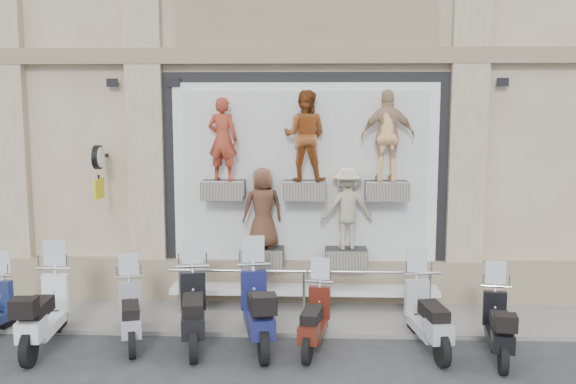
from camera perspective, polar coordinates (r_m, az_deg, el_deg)
name	(u,v)px	position (r m, az deg, el deg)	size (l,w,h in m)	color
ground	(302,361)	(10.23, 1.25, -14.83)	(90.00, 90.00, 0.00)	#2F2F32
sidewalk	(304,315)	(12.19, 1.42, -10.86)	(16.00, 2.20, 0.08)	gray
building	(307,21)	(16.58, 1.74, 14.93)	(14.00, 8.60, 12.00)	beige
shop_vitrine	(310,185)	(12.29, 1.96, 0.63)	(5.60, 0.83, 4.30)	black
guard_rail	(304,294)	(11.96, 1.42, -9.08)	(5.06, 0.10, 0.93)	#9EA0A5
clock_sign_bracket	(98,165)	(12.64, -16.50, 2.32)	(0.10, 0.80, 1.02)	black
scooter_b	(43,299)	(11.18, -20.92, -8.88)	(0.59, 2.04, 1.65)	white
scooter_c	(130,303)	(10.99, -13.86, -9.53)	(0.51, 1.74, 1.41)	gray
scooter_d	(193,296)	(10.71, -8.45, -9.17)	(0.59, 2.04, 1.66)	black
scooter_e	(258,296)	(10.56, -2.72, -9.20)	(0.61, 2.10, 1.71)	#161A4E
scooter_f	(314,308)	(10.47, 2.35, -10.26)	(0.50, 1.71, 1.39)	#4D160D
scooter_g	(428,303)	(10.67, 12.34, -9.63)	(0.56, 1.91, 1.55)	#9D9FA4
scooter_h	(499,314)	(10.64, 18.25, -10.27)	(0.51, 1.74, 1.42)	black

